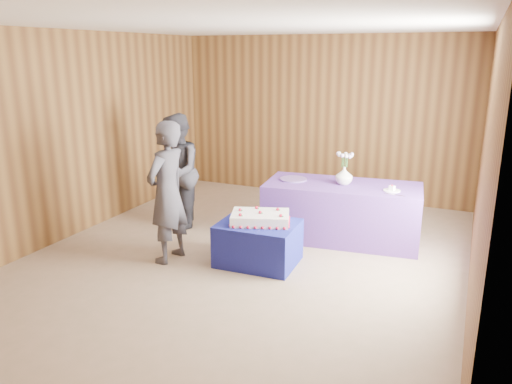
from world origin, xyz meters
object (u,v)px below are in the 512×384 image
Objects in this scene: cake_table at (258,243)px; vase at (344,176)px; sheet_cake at (260,218)px; guest_left at (167,193)px; guest_right at (177,172)px; serving_table at (342,212)px.

vase is (0.69, 1.20, 0.62)m from cake_table.
vase is (0.67, 1.18, 0.31)m from sheet_cake.
vase is at bearing 136.09° from guest_left.
sheet_cake reaches higher than cake_table.
sheet_cake is 1.72m from guest_right.
sheet_cake is at bearing 36.99° from guest_right.
serving_table is 0.49m from vase.
cake_table is 1.22m from guest_left.
serving_table is 1.36m from sheet_cake.
serving_table reaches higher than cake_table.
guest_left is 1.04× the size of guest_right.
cake_table is 0.56× the size of guest_right.
vase is at bearing 73.21° from guest_right.
guest_left reaches higher than guest_right.
guest_right is (-0.53, 1.03, -0.03)m from guest_left.
sheet_cake is 3.45× the size of vase.
guest_left reaches higher than cake_table.
guest_left reaches higher than sheet_cake.
guest_left is (-1.70, -1.53, 0.46)m from serving_table.
serving_table is (0.69, 1.19, 0.12)m from cake_table.
vase is 0.14× the size of guest_right.
cake_table is 3.87× the size of vase.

